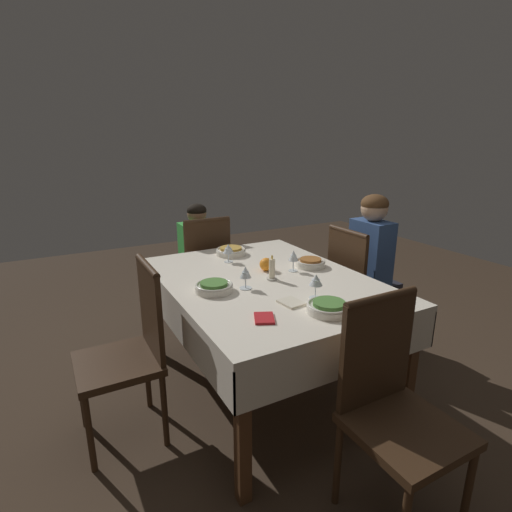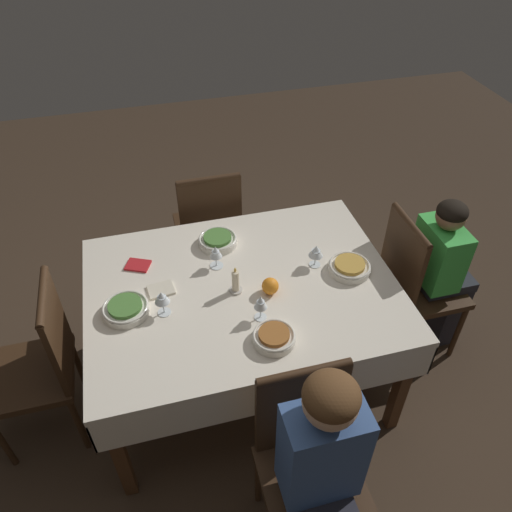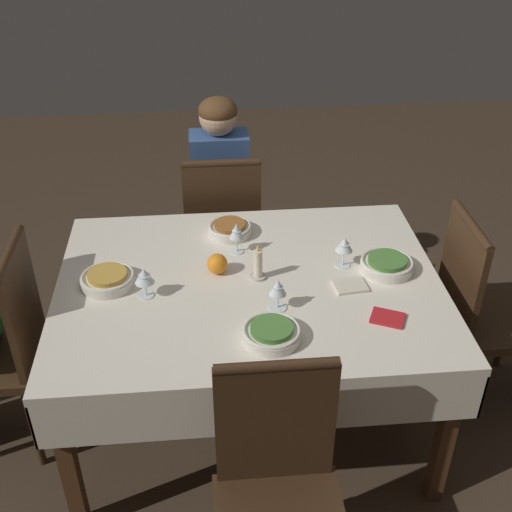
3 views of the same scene
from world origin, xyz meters
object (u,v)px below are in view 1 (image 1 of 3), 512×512
object	(u,v)px
person_child_green	(196,257)
chair_east	(204,268)
bowl_south	(311,263)
person_adult_denim	(375,264)
orange_fruit	(266,264)
bowl_east	(231,251)
dining_table	(265,290)
napkin_red_folded	(264,318)
wine_glass_north	(245,273)
chair_north	(131,346)
wine_glass_west	(316,281)
chair_west	(394,402)
bowl_north	(214,287)
chair_south	(357,286)
wine_glass_east	(228,249)
bowl_west	(329,307)
napkin_spare_side	(291,303)
wine_glass_south	(293,256)

from	to	relation	value
person_child_green	chair_east	bearing A→B (deg)	90.00
bowl_south	chair_east	bearing A→B (deg)	22.11
person_adult_denim	orange_fruit	bearing A→B (deg)	86.93
chair_east	bowl_east	bearing A→B (deg)	95.86
dining_table	napkin_red_folded	distance (m)	0.58
dining_table	wine_glass_north	bearing A→B (deg)	117.26
person_child_green	napkin_red_folded	bearing A→B (deg)	80.81
chair_north	wine_glass_west	distance (m)	1.03
dining_table	chair_west	size ratio (longest dim) A/B	1.59
orange_fruit	bowl_north	bearing A→B (deg)	111.97
wine_glass_west	chair_south	bearing A→B (deg)	-57.43
chair_south	wine_glass_north	size ratio (longest dim) A/B	7.40
person_child_green	wine_glass_east	xyz separation A→B (m)	(-0.78, 0.04, 0.27)
chair_east	person_adult_denim	size ratio (longest dim) A/B	0.81
wine_glass_east	bowl_north	world-z (taller)	wine_glass_east
dining_table	bowl_west	xyz separation A→B (m)	(-0.57, -0.03, 0.11)
bowl_east	wine_glass_west	size ratio (longest dim) A/B	1.59
person_adult_denim	bowl_east	bearing A→B (deg)	62.81
chair_south	wine_glass_north	distance (m)	1.07
chair_west	bowl_south	xyz separation A→B (m)	(1.08, -0.35, 0.25)
chair_south	orange_fruit	size ratio (longest dim) A/B	11.51
wine_glass_north	person_child_green	bearing A→B (deg)	-7.45
bowl_south	wine_glass_north	world-z (taller)	wine_glass_north
chair_east	wine_glass_east	size ratio (longest dim) A/B	7.58
person_child_green	napkin_red_folded	xyz separation A→B (m)	(-1.68, 0.27, 0.18)
chair_east	napkin_spare_side	world-z (taller)	chair_east
wine_glass_east	napkin_red_folded	size ratio (longest dim) A/B	0.87
chair_east	wine_glass_west	distance (m)	1.46
chair_south	orange_fruit	world-z (taller)	chair_south
wine_glass_north	wine_glass_west	distance (m)	0.40
chair_east	person_child_green	size ratio (longest dim) A/B	0.92
person_child_green	wine_glass_west	xyz separation A→B (m)	(-1.59, -0.09, 0.28)
chair_south	bowl_north	size ratio (longest dim) A/B	4.60
napkin_red_folded	bowl_west	bearing A→B (deg)	-104.14
person_adult_denim	wine_glass_south	size ratio (longest dim) A/B	8.60
chair_north	bowl_west	xyz separation A→B (m)	(-0.55, -0.86, 0.25)
person_child_green	wine_glass_south	distance (m)	1.21
bowl_south	wine_glass_north	size ratio (longest dim) A/B	1.48
chair_east	chair_north	xyz separation A→B (m)	(-1.05, 0.81, 0.00)
bowl_east	wine_glass_north	size ratio (longest dim) A/B	1.65
chair_south	person_child_green	distance (m)	1.40
chair_north	wine_glass_south	distance (m)	1.10
wine_glass_south	wine_glass_north	size ratio (longest dim) A/B	1.06
wine_glass_east	wine_glass_north	distance (m)	0.52
chair_north	wine_glass_east	distance (m)	0.94
wine_glass_east	bowl_north	bearing A→B (deg)	146.93
chair_north	bowl_north	world-z (taller)	chair_north
bowl_north	wine_glass_east	bearing A→B (deg)	-33.07
chair_east	napkin_spare_side	bearing A→B (deg)	87.63
chair_north	wine_glass_north	bearing A→B (deg)	83.93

